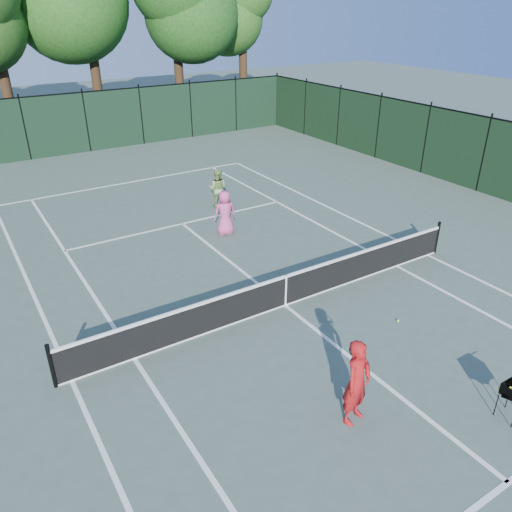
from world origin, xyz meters
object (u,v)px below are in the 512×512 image
player_green (218,188)px  coach (357,382)px  loose_ball_midcourt (398,321)px  player_pink (225,213)px

player_green → coach: bearing=113.6°
loose_ball_midcourt → player_green: bearing=90.2°
loose_ball_midcourt → coach: bearing=-149.8°
coach → player_green: bearing=58.2°
coach → player_green: coach is taller
player_green → player_pink: bearing=106.4°
loose_ball_midcourt → player_pink: bearing=98.6°
player_pink → player_green: bearing=-99.0°
player_green → loose_ball_midcourt: 9.33m
player_pink → player_green: (1.01, 2.38, -0.03)m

